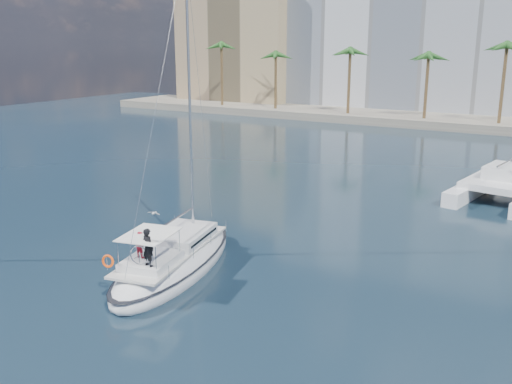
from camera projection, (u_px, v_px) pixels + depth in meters
The scene contains 9 objects.
ground at pixel (228, 260), 31.41m from camera, with size 160.00×160.00×0.00m, color black.
quay at pixel (463, 122), 81.86m from camera, with size 120.00×14.00×1.20m, color gray.
building_modern at pixel (411, 27), 94.37m from camera, with size 42.00×16.00×28.00m, color silver.
building_tan_left at pixel (245, 46), 106.72m from camera, with size 22.00×14.00×22.00m, color tan.
palm_left at pixel (247, 51), 92.97m from camera, with size 3.60×3.60×12.30m.
palm_centre at pixel (463, 53), 76.08m from camera, with size 3.60×3.60×12.30m.
main_sloop at pixel (175, 262), 29.82m from camera, with size 6.05×12.05×17.13m.
catamaran at pixel (508, 184), 43.70m from camera, with size 7.54×12.49×17.17m.
seagull at pixel (154, 213), 36.48m from camera, with size 0.98×0.42×0.18m.
Camera 1 is at (16.44, -24.44, 11.65)m, focal length 40.00 mm.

